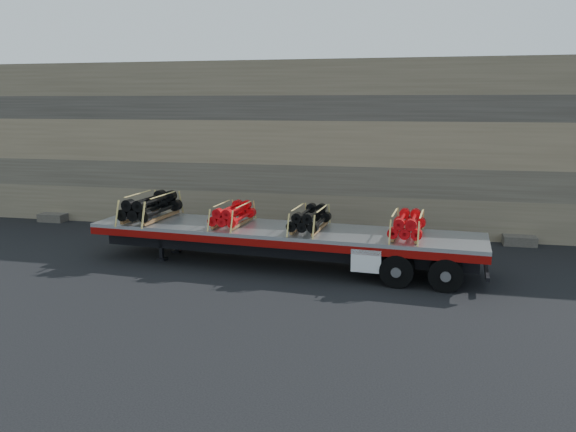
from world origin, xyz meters
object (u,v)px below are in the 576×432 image
trailer (282,247)px  bundle_rear (407,225)px  bundle_front (151,207)px  bundle_midfront (233,215)px  bundle_midrear (310,219)px

trailer → bundle_rear: bundle_rear is taller
bundle_front → bundle_midfront: 3.10m
bundle_rear → trailer: bearing=-180.0°
bundle_front → bundle_rear: (8.82, -0.66, -0.08)m
trailer → bundle_midfront: bundle_midfront is taller
bundle_front → bundle_midfront: bearing=0.0°
trailer → bundle_midrear: bundle_midrear is taller
bundle_front → bundle_midrear: (5.74, -0.43, -0.08)m
bundle_front → bundle_midrear: bundle_front is taller
bundle_rear → bundle_midrear: bearing=-180.0°
trailer → bundle_front: bundle_front is taller
trailer → bundle_midrear: 1.37m
trailer → bundle_front: 4.94m
bundle_midrear → bundle_rear: 3.09m
bundle_midrear → bundle_rear: size_ratio=1.00×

